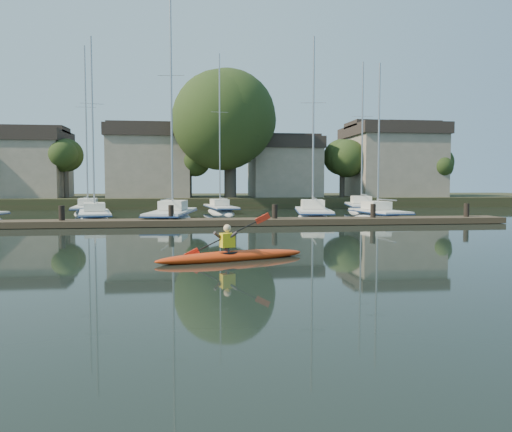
{
  "coord_description": "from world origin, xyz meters",
  "views": [
    {
      "loc": [
        -1.81,
        -14.79,
        2.45
      ],
      "look_at": [
        0.6,
        3.94,
        1.2
      ],
      "focal_mm": 35.0,
      "sensor_mm": 36.0,
      "label": 1
    }
  ],
  "objects": [
    {
      "name": "ground",
      "position": [
        0.0,
        0.0,
        0.0
      ],
      "size": [
        160.0,
        160.0,
        0.0
      ],
      "primitive_type": "plane",
      "color": "black",
      "rests_on": "ground"
    },
    {
      "name": "sailboat_6",
      "position": [
        0.57,
        27.06,
        -0.17
      ],
      "size": [
        2.93,
        9.17,
        14.32
      ],
      "rotation": [
        0.0,
        0.0,
        0.12
      ],
      "color": "white",
      "rests_on": "ground"
    },
    {
      "name": "sailboat_2",
      "position": [
        -3.12,
        17.99,
        -0.2
      ],
      "size": [
        3.64,
        9.96,
        16.12
      ],
      "rotation": [
        0.0,
        0.0,
        -0.14
      ],
      "color": "white",
      "rests_on": "ground"
    },
    {
      "name": "dock",
      "position": [
        0.0,
        14.0,
        0.2
      ],
      "size": [
        34.0,
        2.0,
        1.8
      ],
      "color": "#453827",
      "rests_on": "ground"
    },
    {
      "name": "kayak",
      "position": [
        -0.58,
        0.9,
        0.19
      ],
      "size": [
        4.99,
        2.17,
        1.61
      ],
      "rotation": [
        0.0,
        0.0,
        0.31
      ],
      "color": "red",
      "rests_on": "ground"
    },
    {
      "name": "sailboat_5",
      "position": [
        -10.26,
        27.22,
        -0.18
      ],
      "size": [
        3.1,
        9.1,
        14.77
      ],
      "rotation": [
        0.0,
        0.0,
        0.12
      ],
      "color": "white",
      "rests_on": "ground"
    },
    {
      "name": "shore",
      "position": [
        1.61,
        40.29,
        3.23
      ],
      "size": [
        90.0,
        25.25,
        12.75
      ],
      "color": "#243018",
      "rests_on": "ground"
    },
    {
      "name": "sailboat_7",
      "position": [
        12.76,
        26.77,
        -0.21
      ],
      "size": [
        4.09,
        9.11,
        14.22
      ],
      "rotation": [
        0.0,
        0.0,
        -0.21
      ],
      "color": "white",
      "rests_on": "ground"
    },
    {
      "name": "sailboat_4",
      "position": [
        10.89,
        17.93,
        -0.19
      ],
      "size": [
        2.79,
        7.14,
        11.84
      ],
      "rotation": [
        0.0,
        0.0,
        0.1
      ],
      "color": "white",
      "rests_on": "ground"
    },
    {
      "name": "sailboat_3",
      "position": [
        6.49,
        18.84,
        -0.21
      ],
      "size": [
        3.62,
        8.83,
        13.82
      ],
      "rotation": [
        0.0,
        0.0,
        -0.16
      ],
      "color": "white",
      "rests_on": "ground"
    },
    {
      "name": "sailboat_1",
      "position": [
        -8.18,
        19.02,
        -0.18
      ],
      "size": [
        3.53,
        8.29,
        13.18
      ],
      "rotation": [
        0.0,
        0.0,
        0.2
      ],
      "color": "white",
      "rests_on": "ground"
    }
  ]
}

